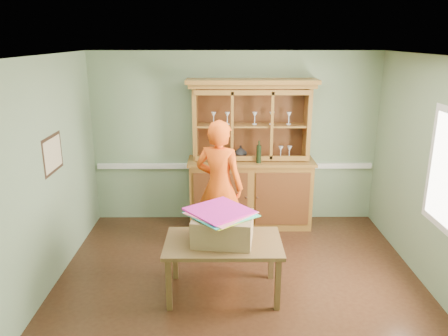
{
  "coord_description": "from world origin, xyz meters",
  "views": [
    {
      "loc": [
        -0.21,
        -4.76,
        2.89
      ],
      "look_at": [
        -0.18,
        0.4,
        1.34
      ],
      "focal_mm": 35.0,
      "sensor_mm": 36.0,
      "label": 1
    }
  ],
  "objects_px": {
    "china_hutch": "(250,176)",
    "person": "(219,187)",
    "dining_table": "(223,248)",
    "cardboard_box": "(223,229)"
  },
  "relations": [
    {
      "from": "china_hutch",
      "to": "dining_table",
      "type": "relative_size",
      "value": 1.73
    },
    {
      "from": "cardboard_box",
      "to": "china_hutch",
      "type": "bearing_deg",
      "value": 77.49
    },
    {
      "from": "dining_table",
      "to": "cardboard_box",
      "type": "bearing_deg",
      "value": 108.91
    },
    {
      "from": "china_hutch",
      "to": "cardboard_box",
      "type": "height_order",
      "value": "china_hutch"
    },
    {
      "from": "china_hutch",
      "to": "cardboard_box",
      "type": "relative_size",
      "value": 3.48
    },
    {
      "from": "person",
      "to": "china_hutch",
      "type": "bearing_deg",
      "value": -97.98
    },
    {
      "from": "dining_table",
      "to": "cardboard_box",
      "type": "distance_m",
      "value": 0.23
    },
    {
      "from": "china_hutch",
      "to": "dining_table",
      "type": "distance_m",
      "value": 2.05
    },
    {
      "from": "china_hutch",
      "to": "person",
      "type": "distance_m",
      "value": 0.99
    },
    {
      "from": "china_hutch",
      "to": "dining_table",
      "type": "xyz_separation_m",
      "value": [
        -0.43,
        -1.99,
        -0.22
      ]
    }
  ]
}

